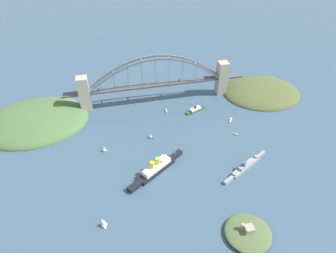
{
  "coord_description": "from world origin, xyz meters",
  "views": [
    {
      "loc": [
        72.64,
        387.71,
        250.42
      ],
      "look_at": [
        0.0,
        79.04,
        8.0
      ],
      "focal_mm": 31.97,
      "sensor_mm": 36.0,
      "label": 1
    }
  ],
  "objects": [
    {
      "name": "naval_cruiser",
      "position": [
        -71.43,
        167.36,
        2.78
      ],
      "size": [
        68.23,
        39.78,
        16.54
      ],
      "color": "gray",
      "rests_on": "ground"
    },
    {
      "name": "small_boat_0",
      "position": [
        -8.2,
        31.86,
        0.86
      ],
      "size": [
        2.82,
        9.48,
        2.41
      ],
      "color": "gold",
      "rests_on": "ground"
    },
    {
      "name": "small_boat_1",
      "position": [
        86.45,
        99.78,
        4.17
      ],
      "size": [
        7.85,
        5.43,
        8.91
      ],
      "color": "gold",
      "rests_on": "ground"
    },
    {
      "name": "fort_island_mid_harbor",
      "position": [
        -36.61,
        248.36,
        3.36
      ],
      "size": [
        43.97,
        43.6,
        12.75
      ],
      "color": "#4C6038",
      "rests_on": "ground"
    },
    {
      "name": "small_boat_5",
      "position": [
        -92.12,
        75.42,
        0.81
      ],
      "size": [
        7.21,
        10.02,
        2.2
      ],
      "color": "silver",
      "rests_on": "ground"
    },
    {
      "name": "ground_plane",
      "position": [
        0.0,
        0.0,
        0.0
      ],
      "size": [
        1400.0,
        1400.0,
        0.0
      ],
      "primitive_type": "plane",
      "color": "#385166"
    },
    {
      "name": "headland_east_shore",
      "position": [
        175.75,
        13.51,
        0.0
      ],
      "size": [
        147.68,
        124.2,
        29.53
      ],
      "color": "#476638",
      "rests_on": "ground"
    },
    {
      "name": "headland_west_shore",
      "position": [
        -171.41,
        13.42,
        0.0
      ],
      "size": [
        125.19,
        110.09,
        23.32
      ],
      "color": "#4C562D",
      "rests_on": "ground"
    },
    {
      "name": "harbor_ferry_steamer",
      "position": [
        -50.48,
        40.86,
        2.27
      ],
      "size": [
        32.24,
        18.65,
        7.54
      ],
      "color": "#23512D",
      "rests_on": "ground"
    },
    {
      "name": "small_boat_3",
      "position": [
        25.48,
        87.35,
        3.64
      ],
      "size": [
        6.84,
        6.09,
        7.77
      ],
      "color": "#234C8C",
      "rests_on": "ground"
    },
    {
      "name": "ocean_liner",
      "position": [
        30.11,
        149.04,
        5.34
      ],
      "size": [
        73.85,
        52.9,
        19.38
      ],
      "color": "black",
      "rests_on": "ground"
    },
    {
      "name": "seaplane_taxiing_near_bridge",
      "position": [
        -33.83,
        -42.36,
        1.92
      ],
      "size": [
        9.82,
        9.64,
        4.73
      ],
      "color": "#B7B7B2",
      "rests_on": "ground"
    },
    {
      "name": "harbor_arch_bridge",
      "position": [
        -0.0,
        0.0,
        29.16
      ],
      "size": [
        273.85,
        15.81,
        73.35
      ],
      "color": "#ADA38E",
      "rests_on": "ground"
    },
    {
      "name": "small_boat_2",
      "position": [
        93.31,
        207.8,
        4.74
      ],
      "size": [
        7.39,
        10.97,
        10.28
      ],
      "color": "silver",
      "rests_on": "ground"
    },
    {
      "name": "small_boat_4",
      "position": [
        -85.64,
        106.67,
        0.86
      ],
      "size": [
        6.33,
        5.52,
        2.43
      ],
      "color": "gold",
      "rests_on": "ground"
    }
  ]
}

